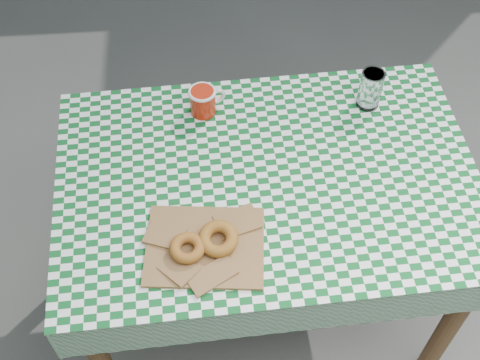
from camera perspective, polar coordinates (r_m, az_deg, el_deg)
name	(u,v)px	position (r m, az deg, el deg)	size (l,w,h in m)	color
ground	(309,273)	(2.49, 6.23, -8.35)	(60.00, 60.00, 0.00)	#494A45
table	(264,248)	(2.10, 2.19, -6.12)	(1.17, 0.78, 0.75)	brown
tablecloth	(268,178)	(1.78, 2.56, 0.17)	(1.19, 0.80, 0.01)	#0C5320
paper_bag	(205,246)	(1.65, -3.17, -5.93)	(0.30, 0.24, 0.02)	#996E42
bagel_front	(187,248)	(1.62, -4.77, -6.12)	(0.09, 0.09, 0.03)	olive
bagel_back	(218,239)	(1.63, -1.98, -5.31)	(0.10, 0.10, 0.03)	#955D1E
coffee_mug	(203,101)	(1.92, -3.38, 7.08)	(0.15, 0.15, 0.09)	#AA1F0B
drinking_glass	(370,89)	(1.96, 11.66, 8.03)	(0.07, 0.07, 0.13)	white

